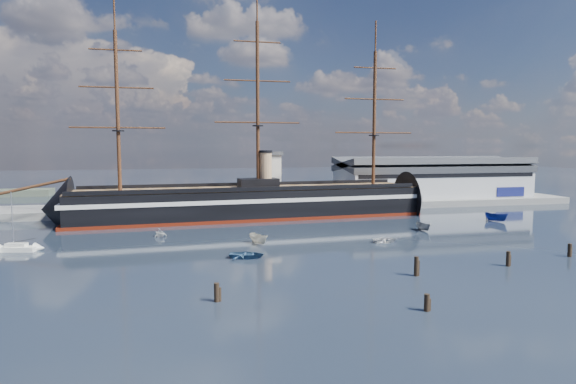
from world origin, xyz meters
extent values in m
plane|color=black|center=(0.00, 40.00, 0.00)|extent=(600.00, 600.00, 0.00)
cube|color=slate|center=(10.00, 76.00, 0.00)|extent=(180.00, 18.00, 2.00)
cube|color=#B7BABC|center=(58.00, 80.00, 7.00)|extent=(62.00, 20.00, 10.00)
cube|color=#3F4247|center=(58.00, 80.00, 12.60)|extent=(63.00, 21.00, 2.00)
cube|color=silver|center=(3.00, 73.00, 9.00)|extent=(4.00, 4.00, 14.00)
cube|color=#3F4247|center=(3.00, 73.00, 16.50)|extent=(5.00, 5.00, 1.00)
cube|color=black|center=(-5.62, 60.00, 4.00)|extent=(88.73, 20.72, 7.00)
cube|color=silver|center=(-5.62, 60.00, 5.20)|extent=(90.74, 21.06, 1.00)
cube|color=#5C1709|center=(-5.62, 60.00, 0.35)|extent=(90.74, 21.02, 0.90)
cone|color=black|center=(-52.12, 60.00, 3.70)|extent=(14.82, 16.41, 15.68)
cone|color=black|center=(40.88, 60.00, 3.70)|extent=(11.83, 16.25, 15.68)
cube|color=brown|center=(-5.62, 60.00, 7.60)|extent=(88.67, 19.44, 0.40)
cube|color=black|center=(-3.62, 60.00, 9.00)|extent=(10.31, 6.53, 2.50)
cylinder|color=tan|center=(-1.62, 60.00, 12.50)|extent=(3.20, 3.20, 9.00)
cylinder|color=#381E0F|center=(-57.62, 60.00, 9.00)|extent=(17.76, 1.66, 4.43)
cylinder|color=#381E0F|center=(-37.62, 60.00, 26.80)|extent=(0.90, 0.90, 38.00)
cylinder|color=#381E0F|center=(-3.62, 60.00, 28.80)|extent=(0.90, 0.90, 42.00)
cylinder|color=#381E0F|center=(28.38, 60.00, 25.80)|extent=(0.90, 0.90, 36.00)
cube|color=white|center=(-52.21, 30.03, 0.44)|extent=(6.91, 3.43, 0.89)
cube|color=white|center=(-52.21, 30.03, 1.15)|extent=(3.77, 2.20, 0.71)
cylinder|color=#B2B2B7|center=(-52.66, 30.03, 5.76)|extent=(0.14, 0.14, 9.74)
imported|color=beige|center=(-9.39, 26.49, 0.00)|extent=(6.45, 4.53, 2.43)
imported|color=navy|center=(-13.32, 15.56, 0.00)|extent=(2.42, 3.88, 1.69)
imported|color=slate|center=(28.51, 32.38, 0.00)|extent=(5.82, 2.54, 2.27)
imported|color=silver|center=(-27.87, 38.37, 0.00)|extent=(5.60, 4.82, 1.92)
imported|color=silver|center=(14.80, 22.48, 0.00)|extent=(1.32, 3.05, 1.40)
imported|color=navy|center=(52.58, 40.09, 0.00)|extent=(7.15, 5.36, 2.71)
cylinder|color=black|center=(-20.18, -5.96, 0.00)|extent=(0.64, 0.64, 2.99)
cylinder|color=black|center=(2.65, -14.78, 0.00)|extent=(0.64, 0.64, 2.69)
cylinder|color=black|center=(25.39, 0.80, 0.00)|extent=(0.64, 0.64, 3.05)
cylinder|color=black|center=(39.80, 3.95, 0.00)|extent=(0.64, 0.64, 2.93)
cylinder|color=black|center=(8.72, -1.05, 0.00)|extent=(0.64, 0.64, 3.54)
camera|label=1|loc=(-24.85, -62.53, 18.62)|focal=30.00mm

